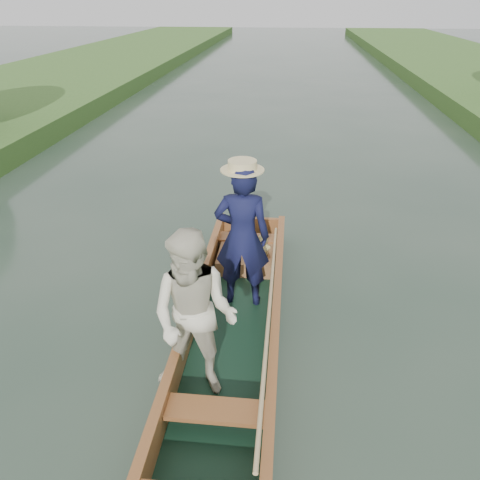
# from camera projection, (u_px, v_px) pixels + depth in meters

# --- Properties ---
(ground) EXTENTS (120.00, 120.00, 0.00)m
(ground) POSITION_uv_depth(u_px,v_px,m) (235.00, 328.00, 5.92)
(ground) COLOR #283D30
(ground) RESTS_ON ground
(trees_far) EXTENTS (21.98, 11.87, 4.39)m
(trees_far) POSITION_uv_depth(u_px,v_px,m) (417.00, 60.00, 10.42)
(trees_far) COLOR #47331E
(trees_far) RESTS_ON ground
(punt) EXTENTS (1.32, 5.00, 2.02)m
(punt) POSITION_uv_depth(u_px,v_px,m) (225.00, 291.00, 5.40)
(punt) COLOR black
(punt) RESTS_ON ground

